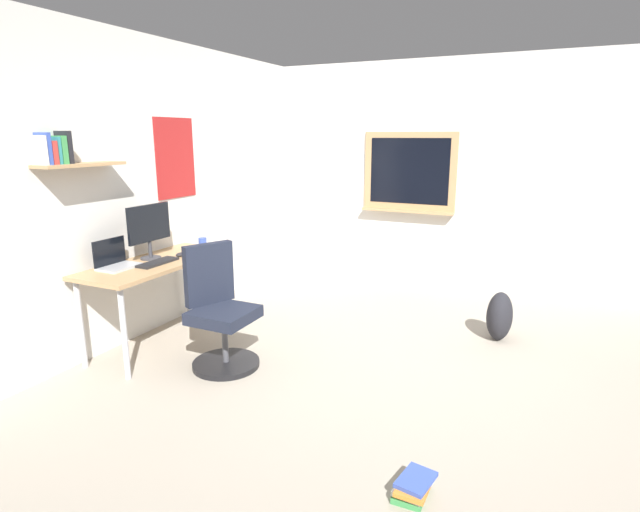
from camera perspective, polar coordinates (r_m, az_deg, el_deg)
name	(u,v)px	position (r m, az deg, el deg)	size (l,w,h in m)	color
ground_plane	(409,373)	(3.99, 10.07, -12.87)	(5.20, 5.20, 0.00)	#9E9384
wall_back	(150,187)	(4.84, -18.66, 7.39)	(5.00, 0.30, 2.60)	silver
wall_right	(471,177)	(6.01, 16.70, 8.57)	(0.22, 5.00, 2.60)	silver
desk	(158,270)	(4.44, -17.89, -1.57)	(1.36, 0.57, 0.74)	tan
office_chair	(220,315)	(4.00, -11.29, -6.54)	(0.54, 0.56, 0.95)	black
laptop	(116,261)	(4.30, -22.14, -0.51)	(0.31, 0.21, 0.23)	#ADAFB5
monitor_primary	(149,228)	(4.45, -18.78, 3.07)	(0.46, 0.17, 0.46)	#38383D
keyboard	(158,262)	(4.32, -17.90, -0.70)	(0.37, 0.13, 0.02)	black
computer_mouse	(181,254)	(4.52, -15.50, 0.17)	(0.10, 0.06, 0.03)	#262628
coffee_mug	(203,243)	(4.82, -13.15, 1.48)	(0.08, 0.08, 0.09)	#334CA5
backpack	(499,316)	(4.71, 19.66, -6.43)	(0.32, 0.22, 0.43)	#232328
book_stack_on_floor	(413,487)	(2.80, 10.50, -24.30)	(0.25, 0.19, 0.10)	#3D934C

